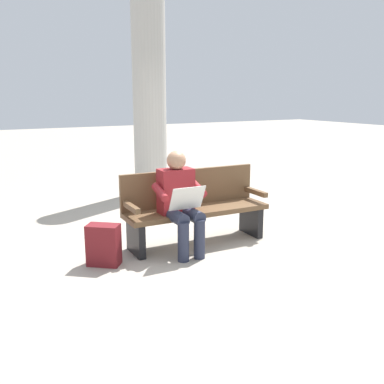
{
  "coord_description": "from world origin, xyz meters",
  "views": [
    {
      "loc": [
        2.55,
        4.47,
        1.81
      ],
      "look_at": [
        0.16,
        0.15,
        0.7
      ],
      "focal_mm": 40.85,
      "sensor_mm": 36.0,
      "label": 1
    }
  ],
  "objects_px": {
    "backpack": "(104,245)",
    "support_pillar": "(150,102)",
    "bench_near": "(195,206)",
    "person_seated": "(180,200)"
  },
  "relations": [
    {
      "from": "person_seated",
      "to": "backpack",
      "type": "height_order",
      "value": "person_seated"
    },
    {
      "from": "backpack",
      "to": "support_pillar",
      "type": "height_order",
      "value": "support_pillar"
    },
    {
      "from": "backpack",
      "to": "support_pillar",
      "type": "bearing_deg",
      "value": -122.2
    },
    {
      "from": "bench_near",
      "to": "support_pillar",
      "type": "height_order",
      "value": "support_pillar"
    },
    {
      "from": "backpack",
      "to": "support_pillar",
      "type": "relative_size",
      "value": 0.13
    },
    {
      "from": "backpack",
      "to": "support_pillar",
      "type": "distance_m",
      "value": 3.76
    },
    {
      "from": "bench_near",
      "to": "backpack",
      "type": "height_order",
      "value": "bench_near"
    },
    {
      "from": "support_pillar",
      "to": "backpack",
      "type": "bearing_deg",
      "value": 57.8
    },
    {
      "from": "bench_near",
      "to": "person_seated",
      "type": "relative_size",
      "value": 1.54
    },
    {
      "from": "support_pillar",
      "to": "person_seated",
      "type": "bearing_deg",
      "value": 72.42
    }
  ]
}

